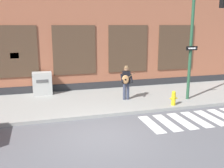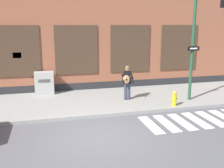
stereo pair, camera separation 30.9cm
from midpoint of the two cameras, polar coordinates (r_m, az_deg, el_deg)
The scene contains 8 objects.
ground_plane at distance 9.51m, azimuth -1.71°, elevation -11.25°, with size 160.00×160.00×0.00m, color #56565B.
sidewalk at distance 13.28m, azimuth -5.62°, elevation -3.89°, with size 28.00×4.53×0.15m.
building_backdrop at distance 16.96m, azimuth -8.28°, elevation 15.32°, with size 28.00×4.06×9.32m.
crosswalk at distance 11.74m, azimuth 20.10°, elevation -7.25°, with size 5.20×1.90×0.01m.
busker at distance 13.13m, azimuth 4.01°, elevation 0.69°, with size 0.72×0.59×1.72m.
traffic_light at distance 12.64m, azimuth 20.23°, elevation 11.49°, with size 0.60×2.66×5.25m.
utility_box at distance 14.73m, azimuth -13.94°, elevation 0.22°, with size 1.02×0.62×1.23m.
fire_hydrant at distance 12.66m, azimuth 14.12°, elevation -3.09°, with size 0.38×0.20×0.70m.
Camera 2 is at (-1.74, -8.51, 3.88)m, focal length 42.00 mm.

